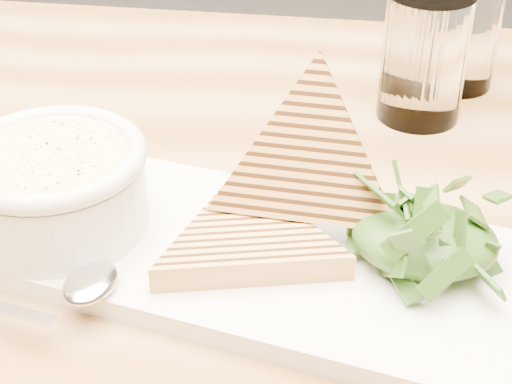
% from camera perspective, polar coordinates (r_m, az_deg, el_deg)
% --- Properties ---
extents(table_top, '(1.38, 0.95, 0.04)m').
position_cam_1_polar(table_top, '(0.60, 9.03, -5.51)').
color(table_top, '#A17A4C').
rests_on(table_top, ground).
extents(platter, '(0.40, 0.23, 0.02)m').
position_cam_1_polar(platter, '(0.56, -0.38, -4.71)').
color(platter, white).
rests_on(platter, table_top).
extents(soup_bowl, '(0.13, 0.13, 0.05)m').
position_cam_1_polar(soup_bowl, '(0.58, -14.31, -0.20)').
color(soup_bowl, white).
rests_on(soup_bowl, platter).
extents(soup, '(0.11, 0.11, 0.01)m').
position_cam_1_polar(soup, '(0.56, -14.74, 2.39)').
color(soup, beige).
rests_on(soup, soup_bowl).
extents(bowl_rim, '(0.13, 0.13, 0.01)m').
position_cam_1_polar(bowl_rim, '(0.56, -14.77, 2.57)').
color(bowl_rim, white).
rests_on(bowl_rim, soup_bowl).
extents(sandwich_flat, '(0.19, 0.19, 0.02)m').
position_cam_1_polar(sandwich_flat, '(0.54, -0.60, -3.48)').
color(sandwich_flat, tan).
rests_on(sandwich_flat, platter).
extents(sandwich_lean, '(0.16, 0.15, 0.18)m').
position_cam_1_polar(sandwich_lean, '(0.55, 3.84, 1.99)').
color(sandwich_lean, tan).
rests_on(sandwich_lean, sandwich_flat).
extents(salad_base, '(0.10, 0.08, 0.04)m').
position_cam_1_polar(salad_base, '(0.54, 12.17, -3.40)').
color(salad_base, '#163810').
rests_on(salad_base, platter).
extents(arugula_pile, '(0.11, 0.10, 0.05)m').
position_cam_1_polar(arugula_pile, '(0.53, 12.27, -2.71)').
color(arugula_pile, '#3E691F').
rests_on(arugula_pile, platter).
extents(spoon_bowl, '(0.04, 0.05, 0.01)m').
position_cam_1_polar(spoon_bowl, '(0.52, -11.95, -6.49)').
color(spoon_bowl, silver).
rests_on(spoon_bowl, platter).
extents(glass_near, '(0.08, 0.08, 0.12)m').
position_cam_1_polar(glass_near, '(0.74, 12.12, 9.50)').
color(glass_near, white).
rests_on(glass_near, table_top).
extents(glass_far, '(0.07, 0.07, 0.11)m').
position_cam_1_polar(glass_far, '(0.82, 14.70, 11.23)').
color(glass_far, white).
rests_on(glass_far, table_top).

